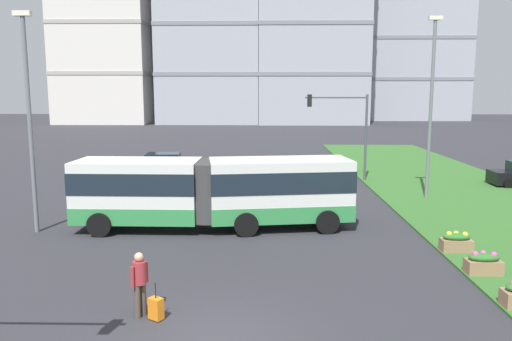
{
  "coord_description": "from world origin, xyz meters",
  "views": [
    {
      "loc": [
        1.18,
        -10.95,
        5.8
      ],
      "look_at": [
        0.72,
        12.28,
        2.2
      ],
      "focal_mm": 35.04,
      "sensor_mm": 36.0,
      "label": 1
    }
  ],
  "objects_px": {
    "flower_planter_1": "(484,263)",
    "apartment_tower_eastcentre": "(412,4)",
    "pedestrian_crossing": "(140,280)",
    "traffic_light_far_right": "(345,121)",
    "rolling_suitcase": "(156,308)",
    "apartment_tower_westcentre": "(210,7)",
    "articulated_bus": "(214,191)",
    "streetlight_median": "(431,102)",
    "streetlight_left": "(29,114)",
    "flower_planter_2": "(456,242)",
    "car_maroon_sedan": "(165,165)"
  },
  "relations": [
    {
      "from": "pedestrian_crossing",
      "to": "traffic_light_far_right",
      "type": "relative_size",
      "value": 0.3
    },
    {
      "from": "traffic_light_far_right",
      "to": "apartment_tower_westcentre",
      "type": "relative_size",
      "value": 0.13
    },
    {
      "from": "pedestrian_crossing",
      "to": "flower_planter_1",
      "type": "relative_size",
      "value": 1.58
    },
    {
      "from": "car_maroon_sedan",
      "to": "articulated_bus",
      "type": "bearing_deg",
      "value": -70.47
    },
    {
      "from": "rolling_suitcase",
      "to": "apartment_tower_eastcentre",
      "type": "distance_m",
      "value": 111.59
    },
    {
      "from": "flower_planter_1",
      "to": "flower_planter_2",
      "type": "bearing_deg",
      "value": 90.0
    },
    {
      "from": "traffic_light_far_right",
      "to": "apartment_tower_eastcentre",
      "type": "height_order",
      "value": "apartment_tower_eastcentre"
    },
    {
      "from": "traffic_light_far_right",
      "to": "streetlight_left",
      "type": "height_order",
      "value": "streetlight_left"
    },
    {
      "from": "apartment_tower_westcentre",
      "to": "traffic_light_far_right",
      "type": "bearing_deg",
      "value": -76.49
    },
    {
      "from": "streetlight_left",
      "to": "apartment_tower_eastcentre",
      "type": "distance_m",
      "value": 105.59
    },
    {
      "from": "streetlight_left",
      "to": "streetlight_median",
      "type": "relative_size",
      "value": 0.92
    },
    {
      "from": "articulated_bus",
      "to": "apartment_tower_eastcentre",
      "type": "distance_m",
      "value": 102.91
    },
    {
      "from": "pedestrian_crossing",
      "to": "streetlight_left",
      "type": "height_order",
      "value": "streetlight_left"
    },
    {
      "from": "articulated_bus",
      "to": "flower_planter_2",
      "type": "bearing_deg",
      "value": -19.41
    },
    {
      "from": "flower_planter_2",
      "to": "streetlight_median",
      "type": "distance_m",
      "value": 10.85
    },
    {
      "from": "apartment_tower_westcentre",
      "to": "pedestrian_crossing",
      "type": "bearing_deg",
      "value": -85.0
    },
    {
      "from": "flower_planter_2",
      "to": "apartment_tower_eastcentre",
      "type": "xyz_separation_m",
      "value": [
        25.15,
        97.32,
        24.88
      ]
    },
    {
      "from": "articulated_bus",
      "to": "traffic_light_far_right",
      "type": "distance_m",
      "value": 14.24
    },
    {
      "from": "streetlight_median",
      "to": "pedestrian_crossing",
      "type": "bearing_deg",
      "value": -129.12
    },
    {
      "from": "rolling_suitcase",
      "to": "apartment_tower_westcentre",
      "type": "xyz_separation_m",
      "value": [
        -8.14,
        88.09,
        21.99
      ]
    },
    {
      "from": "car_maroon_sedan",
      "to": "streetlight_left",
      "type": "xyz_separation_m",
      "value": [
        -2.46,
        -14.82,
        4.21
      ]
    },
    {
      "from": "flower_planter_2",
      "to": "streetlight_median",
      "type": "bearing_deg",
      "value": 78.67
    },
    {
      "from": "pedestrian_crossing",
      "to": "traffic_light_far_right",
      "type": "xyz_separation_m",
      "value": [
        8.47,
        20.63,
        2.98
      ]
    },
    {
      "from": "streetlight_left",
      "to": "car_maroon_sedan",
      "type": "bearing_deg",
      "value": 80.58
    },
    {
      "from": "car_maroon_sedan",
      "to": "pedestrian_crossing",
      "type": "bearing_deg",
      "value": -80.18
    },
    {
      "from": "apartment_tower_westcentre",
      "to": "apartment_tower_eastcentre",
      "type": "xyz_separation_m",
      "value": [
        43.09,
        14.89,
        3.0
      ]
    },
    {
      "from": "flower_planter_1",
      "to": "apartment_tower_eastcentre",
      "type": "bearing_deg",
      "value": 75.84
    },
    {
      "from": "pedestrian_crossing",
      "to": "flower_planter_2",
      "type": "xyz_separation_m",
      "value": [
        10.26,
        5.46,
        -0.58
      ]
    },
    {
      "from": "pedestrian_crossing",
      "to": "flower_planter_1",
      "type": "bearing_deg",
      "value": 17.06
    },
    {
      "from": "pedestrian_crossing",
      "to": "rolling_suitcase",
      "type": "height_order",
      "value": "pedestrian_crossing"
    },
    {
      "from": "flower_planter_2",
      "to": "streetlight_left",
      "type": "distance_m",
      "value": 17.45
    },
    {
      "from": "rolling_suitcase",
      "to": "flower_planter_1",
      "type": "distance_m",
      "value": 10.36
    },
    {
      "from": "flower_planter_1",
      "to": "streetlight_median",
      "type": "relative_size",
      "value": 0.11
    },
    {
      "from": "flower_planter_1",
      "to": "apartment_tower_eastcentre",
      "type": "relative_size",
      "value": 0.02
    },
    {
      "from": "rolling_suitcase",
      "to": "streetlight_left",
      "type": "xyz_separation_m",
      "value": [
        -6.86,
        8.19,
        4.65
      ]
    },
    {
      "from": "pedestrian_crossing",
      "to": "rolling_suitcase",
      "type": "relative_size",
      "value": 1.79
    },
    {
      "from": "streetlight_median",
      "to": "apartment_tower_eastcentre",
      "type": "bearing_deg",
      "value": 75.18
    },
    {
      "from": "flower_planter_2",
      "to": "pedestrian_crossing",
      "type": "bearing_deg",
      "value": -151.96
    },
    {
      "from": "rolling_suitcase",
      "to": "flower_planter_1",
      "type": "xyz_separation_m",
      "value": [
        9.81,
        3.35,
        0.11
      ]
    },
    {
      "from": "articulated_bus",
      "to": "flower_planter_2",
      "type": "relative_size",
      "value": 10.86
    },
    {
      "from": "traffic_light_far_right",
      "to": "streetlight_left",
      "type": "bearing_deg",
      "value": -139.64
    },
    {
      "from": "rolling_suitcase",
      "to": "traffic_light_far_right",
      "type": "bearing_deg",
      "value": 68.94
    },
    {
      "from": "pedestrian_crossing",
      "to": "streetlight_left",
      "type": "xyz_separation_m",
      "value": [
        -6.41,
        7.99,
        3.96
      ]
    },
    {
      "from": "flower_planter_2",
      "to": "flower_planter_1",
      "type": "bearing_deg",
      "value": -90.0
    },
    {
      "from": "flower_planter_1",
      "to": "apartment_tower_westcentre",
      "type": "bearing_deg",
      "value": 101.95
    },
    {
      "from": "car_maroon_sedan",
      "to": "traffic_light_far_right",
      "type": "relative_size",
      "value": 0.78
    },
    {
      "from": "articulated_bus",
      "to": "flower_planter_2",
      "type": "distance_m",
      "value": 9.83
    },
    {
      "from": "articulated_bus",
      "to": "apartment_tower_westcentre",
      "type": "bearing_deg",
      "value": 96.3
    },
    {
      "from": "pedestrian_crossing",
      "to": "streetlight_left",
      "type": "relative_size",
      "value": 0.19
    },
    {
      "from": "articulated_bus",
      "to": "streetlight_median",
      "type": "distance_m",
      "value": 13.26
    }
  ]
}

